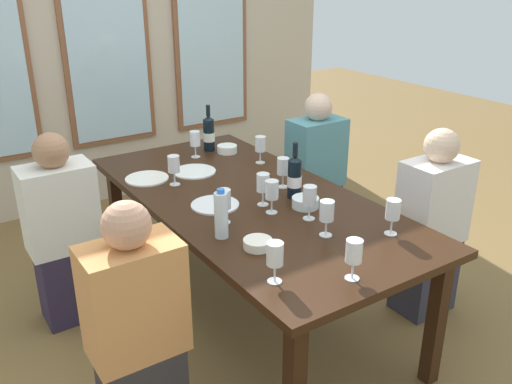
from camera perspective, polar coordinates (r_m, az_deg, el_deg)
ground_plane at (r=3.36m, az=-0.67°, el=-12.17°), size 12.00×12.00×0.00m
back_wall_with_windows at (r=4.71m, az=-15.52°, el=16.16°), size 4.23×0.10×2.90m
dining_table at (r=3.03m, az=-0.72°, el=-1.67°), size 1.03×2.15×0.74m
white_plate_0 at (r=2.89m, az=-4.26°, el=-1.34°), size 0.25×0.25×0.01m
white_plate_1 at (r=3.36m, az=-6.40°, el=2.12°), size 0.26×0.26×0.01m
white_plate_2 at (r=3.30m, az=-11.21°, el=1.38°), size 0.25×0.25×0.01m
wine_bottle_0 at (r=3.73m, az=-4.90°, el=6.06°), size 0.08×0.08×0.31m
wine_bottle_1 at (r=2.95m, az=4.01°, el=1.57°), size 0.08×0.08×0.31m
tasting_bowl_0 at (r=3.70m, az=-3.00°, el=4.46°), size 0.13×0.13×0.05m
tasting_bowl_1 at (r=2.46m, az=0.18°, el=-5.36°), size 0.13×0.13×0.04m
tasting_bowl_2 at (r=2.87m, az=5.13°, el=-1.07°), size 0.14×0.14×0.05m
water_bottle at (r=2.52m, az=-3.62°, el=-2.36°), size 0.06×0.06×0.24m
wine_glass_0 at (r=3.15m, az=-8.50°, el=2.73°), size 0.07×0.07×0.17m
wine_glass_1 at (r=2.76m, az=1.65°, el=0.15°), size 0.07×0.07×0.17m
wine_glass_2 at (r=2.85m, az=0.66°, el=0.80°), size 0.07×0.07×0.17m
wine_glass_3 at (r=2.55m, az=7.33°, el=-2.11°), size 0.07×0.07×0.17m
wine_glass_4 at (r=2.22m, az=10.09°, el=-6.24°), size 0.07×0.07×0.17m
wine_glass_5 at (r=3.60m, az=-6.33°, el=5.38°), size 0.07×0.07×0.17m
wine_glass_6 at (r=2.70m, az=5.57°, el=-0.53°), size 0.07×0.07×0.17m
wine_glass_7 at (r=2.16m, az=1.97°, el=-6.51°), size 0.07×0.07×0.17m
wine_glass_8 at (r=3.08m, az=2.81°, el=2.60°), size 0.07×0.07×0.17m
wine_glass_9 at (r=3.47m, az=0.45°, el=4.93°), size 0.07×0.07×0.17m
wine_glass_10 at (r=2.65m, az=-3.34°, el=-0.81°), size 0.07×0.07×0.17m
wine_glass_11 at (r=2.62m, az=13.97°, el=-1.94°), size 0.07×0.07×0.17m
seated_person_0 at (r=2.35m, az=-12.18°, el=-14.17°), size 0.38×0.24×1.11m
seated_person_1 at (r=3.28m, az=17.60°, el=-3.60°), size 0.38×0.24×1.11m
seated_person_2 at (r=3.23m, az=-19.29°, el=-4.21°), size 0.38×0.24×1.11m
seated_person_3 at (r=3.93m, az=6.16°, el=1.79°), size 0.38×0.24×1.11m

